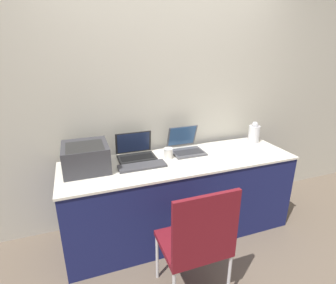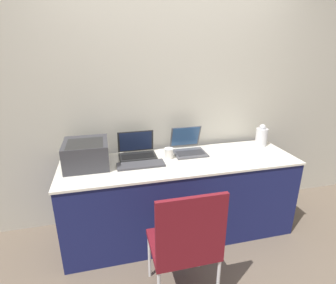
{
  "view_description": "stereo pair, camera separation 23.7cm",
  "coord_description": "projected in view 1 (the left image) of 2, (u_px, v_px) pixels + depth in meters",
  "views": [
    {
      "loc": [
        -0.88,
        -1.76,
        1.78
      ],
      "look_at": [
        -0.11,
        0.36,
        0.97
      ],
      "focal_mm": 28.0,
      "sensor_mm": 36.0,
      "label": 1
    },
    {
      "loc": [
        -0.65,
        -1.82,
        1.78
      ],
      "look_at": [
        -0.11,
        0.36,
        0.97
      ],
      "focal_mm": 28.0,
      "sensor_mm": 36.0,
      "label": 2
    }
  ],
  "objects": [
    {
      "name": "printer",
      "position": [
        86.0,
        156.0,
        2.22
      ],
      "size": [
        0.38,
        0.38,
        0.23
      ],
      "color": "#333338",
      "rests_on": "table"
    },
    {
      "name": "ground_plane",
      "position": [
        192.0,
        250.0,
        2.44
      ],
      "size": [
        14.0,
        14.0,
        0.0
      ],
      "primitive_type": "plane",
      "color": "#6B5B4C"
    },
    {
      "name": "chair",
      "position": [
        198.0,
        239.0,
        1.8
      ],
      "size": [
        0.46,
        0.41,
        0.94
      ],
      "color": "maroon",
      "rests_on": "ground_plane"
    },
    {
      "name": "external_keyboard",
      "position": [
        142.0,
        166.0,
        2.3
      ],
      "size": [
        0.42,
        0.14,
        0.02
      ],
      "color": "#3D3D42",
      "rests_on": "table"
    },
    {
      "name": "laptop_right",
      "position": [
        186.0,
        146.0,
        2.64
      ],
      "size": [
        0.31,
        0.33,
        0.24
      ],
      "color": "#4C4C51",
      "rests_on": "table"
    },
    {
      "name": "wall_back",
      "position": [
        165.0,
        98.0,
        2.66
      ],
      "size": [
        8.0,
        0.05,
        2.6
      ],
      "color": "#B7B2A3",
      "rests_on": "ground_plane"
    },
    {
      "name": "metal_pitcher",
      "position": [
        254.0,
        133.0,
        2.89
      ],
      "size": [
        0.12,
        0.12,
        0.23
      ],
      "color": "silver",
      "rests_on": "table"
    },
    {
      "name": "coffee_cup",
      "position": [
        168.0,
        153.0,
        2.47
      ],
      "size": [
        0.09,
        0.09,
        0.1
      ],
      "color": "white",
      "rests_on": "table"
    },
    {
      "name": "table",
      "position": [
        180.0,
        196.0,
        2.59
      ],
      "size": [
        2.19,
        0.67,
        0.79
      ],
      "color": "#191E51",
      "rests_on": "ground_plane"
    },
    {
      "name": "laptop_left",
      "position": [
        136.0,
        152.0,
        2.5
      ],
      "size": [
        0.35,
        0.25,
        0.23
      ],
      "color": "black",
      "rests_on": "table"
    }
  ]
}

